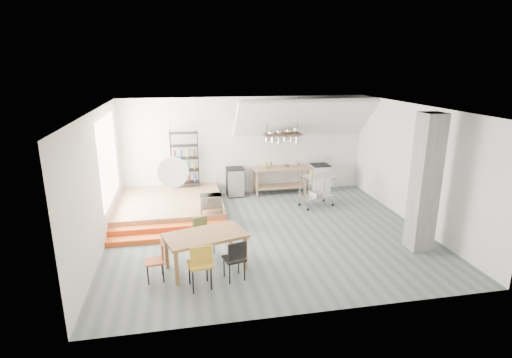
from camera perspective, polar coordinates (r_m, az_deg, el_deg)
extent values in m
plane|color=#555E62|center=(10.40, 1.74, -7.73)|extent=(8.00, 8.00, 0.00)
cube|color=silver|center=(13.21, -1.51, 4.75)|extent=(8.00, 0.04, 3.20)
cube|color=silver|center=(9.82, -21.59, -0.42)|extent=(0.04, 7.00, 3.20)
cube|color=silver|center=(11.41, 21.83, 1.75)|extent=(0.04, 7.00, 3.20)
cube|color=white|center=(9.57, 1.90, 10.08)|extent=(8.00, 7.00, 0.02)
cube|color=white|center=(12.90, 6.91, 8.64)|extent=(4.40, 1.44, 1.32)
cube|color=white|center=(11.20, -20.28, 2.71)|extent=(0.02, 2.50, 2.20)
cube|color=#956E4A|center=(11.98, -12.17, -3.79)|extent=(3.00, 3.00, 0.40)
cube|color=#D35118|center=(10.21, -12.29, -8.18)|extent=(3.00, 0.35, 0.13)
cube|color=#D35118|center=(10.51, -12.28, -7.07)|extent=(3.00, 0.35, 0.27)
cube|color=slate|center=(9.82, 22.99, -0.58)|extent=(0.50, 0.50, 3.20)
cube|color=#956E4A|center=(13.26, 3.45, 1.57)|extent=(1.80, 0.60, 0.06)
cube|color=#956E4A|center=(13.43, 3.41, -1.03)|extent=(1.70, 0.55, 0.04)
cube|color=#956E4A|center=(13.80, 6.50, 0.15)|extent=(0.06, 0.06, 0.86)
cube|color=#956E4A|center=(13.41, -0.21, -0.22)|extent=(0.06, 0.06, 0.86)
cube|color=#956E4A|center=(13.40, 7.05, -0.36)|extent=(0.06, 0.06, 0.86)
cube|color=#956E4A|center=(13.00, 0.15, -0.76)|extent=(0.06, 0.06, 0.86)
cube|color=white|center=(13.78, 9.08, 0.10)|extent=(0.60, 0.60, 0.90)
cube|color=black|center=(13.66, 9.16, 2.00)|extent=(0.58, 0.58, 0.03)
cube|color=white|center=(13.88, 8.80, 2.80)|extent=(0.60, 0.05, 0.25)
cylinder|color=black|center=(13.82, 9.52, 2.26)|extent=(0.18, 0.18, 0.02)
cylinder|color=black|center=(13.73, 8.42, 2.22)|extent=(0.18, 0.18, 0.02)
cylinder|color=black|center=(13.57, 9.92, 1.98)|extent=(0.18, 0.18, 0.02)
cylinder|color=black|center=(13.48, 8.81, 1.93)|extent=(0.18, 0.18, 0.02)
cube|color=#3F2919|center=(12.82, 3.76, 6.42)|extent=(1.20, 0.50, 0.05)
cylinder|color=black|center=(12.62, 1.59, 8.93)|extent=(0.02, 0.02, 1.15)
cylinder|color=black|center=(12.87, 5.99, 8.99)|extent=(0.02, 0.02, 1.15)
cylinder|color=silver|center=(12.68, 1.61, 5.70)|extent=(0.16, 0.16, 0.12)
cylinder|color=silver|center=(12.73, 2.49, 5.63)|extent=(0.20, 0.20, 0.16)
cylinder|color=silver|center=(12.78, 3.37, 5.57)|extent=(0.16, 0.16, 0.20)
cylinder|color=silver|center=(12.83, 4.24, 5.77)|extent=(0.20, 0.20, 0.12)
cylinder|color=silver|center=(12.88, 5.10, 5.71)|extent=(0.16, 0.16, 0.16)
cylinder|color=silver|center=(12.94, 5.96, 5.64)|extent=(0.20, 0.20, 0.20)
cylinder|color=black|center=(13.00, -8.31, 3.04)|extent=(0.02, 0.02, 1.80)
cylinder|color=black|center=(12.99, -12.02, 2.85)|extent=(0.02, 0.02, 1.80)
cylinder|color=black|center=(12.65, -8.23, 2.68)|extent=(0.02, 0.02, 1.80)
cylinder|color=black|center=(12.64, -12.04, 2.48)|extent=(0.02, 0.02, 1.80)
cube|color=black|center=(13.00, -9.99, -0.45)|extent=(0.88, 0.38, 0.02)
cube|color=black|center=(12.90, -10.07, 1.25)|extent=(0.88, 0.38, 0.02)
cube|color=black|center=(12.80, -10.16, 2.98)|extent=(0.88, 0.38, 0.02)
cube|color=black|center=(12.72, -10.25, 4.74)|extent=(0.88, 0.38, 0.02)
cube|color=black|center=(12.65, -10.34, 6.51)|extent=(0.88, 0.38, 0.03)
cylinder|color=#3F762F|center=(12.97, -10.02, 0.14)|extent=(0.07, 0.07, 0.24)
cylinder|color=#A57F1B|center=(12.86, -10.10, 1.86)|extent=(0.07, 0.07, 0.24)
cylinder|color=maroon|center=(12.77, -10.19, 3.60)|extent=(0.07, 0.07, 0.24)
cube|color=#956E4A|center=(10.70, -6.47, -3.97)|extent=(0.60, 0.40, 0.03)
cylinder|color=black|center=(10.91, -5.12, -3.99)|extent=(0.02, 0.02, 0.13)
cylinder|color=black|center=(10.87, -7.96, -4.15)|extent=(0.02, 0.02, 0.13)
cylinder|color=black|center=(10.59, -4.93, -4.61)|extent=(0.02, 0.02, 0.13)
cylinder|color=black|center=(10.55, -7.85, -4.78)|extent=(0.02, 0.02, 0.13)
sphere|color=white|center=(7.84, -11.78, 0.95)|extent=(0.60, 0.60, 0.60)
cube|color=brown|center=(8.49, -7.28, -8.03)|extent=(1.84, 1.34, 0.06)
cube|color=brown|center=(9.22, -3.63, -8.55)|extent=(0.09, 0.09, 0.72)
cube|color=brown|center=(8.81, -12.68, -10.18)|extent=(0.09, 0.09, 0.72)
cube|color=brown|center=(8.58, -1.53, -10.52)|extent=(0.09, 0.09, 0.72)
cube|color=brown|center=(8.13, -11.26, -12.44)|extent=(0.09, 0.09, 0.72)
cube|color=#BC8D20|center=(7.93, -8.05, -11.97)|extent=(0.50, 0.50, 0.04)
cube|color=#BC8D20|center=(7.63, -7.81, -10.82)|extent=(0.42, 0.11, 0.38)
cylinder|color=black|center=(7.87, -8.98, -14.34)|extent=(0.03, 0.03, 0.48)
cylinder|color=black|center=(7.93, -6.42, -13.98)|extent=(0.03, 0.03, 0.48)
cylinder|color=black|center=(8.17, -9.48, -13.14)|extent=(0.03, 0.03, 0.48)
cylinder|color=black|center=(8.23, -7.02, -12.81)|extent=(0.03, 0.03, 0.48)
cube|color=black|center=(8.17, -3.16, -11.27)|extent=(0.48, 0.48, 0.04)
cube|color=black|center=(7.91, -2.70, -10.22)|extent=(0.38, 0.13, 0.35)
cylinder|color=black|center=(8.10, -3.78, -13.40)|extent=(0.03, 0.03, 0.44)
cylinder|color=black|center=(8.20, -1.64, -12.96)|extent=(0.03, 0.03, 0.44)
cylinder|color=black|center=(8.36, -4.58, -12.40)|extent=(0.03, 0.03, 0.44)
cylinder|color=black|center=(8.46, -2.51, -12.00)|extent=(0.03, 0.03, 0.44)
cube|color=#626A32|center=(9.26, -7.41, -8.07)|extent=(0.52, 0.52, 0.04)
cube|color=#626A32|center=(9.30, -8.02, -6.36)|extent=(0.34, 0.20, 0.34)
cylinder|color=black|center=(9.54, -7.05, -8.75)|extent=(0.03, 0.03, 0.42)
cylinder|color=black|center=(9.40, -8.67, -9.21)|extent=(0.03, 0.03, 0.42)
cylinder|color=black|center=(9.30, -6.03, -9.39)|extent=(0.03, 0.03, 0.42)
cylinder|color=black|center=(9.16, -7.68, -9.88)|extent=(0.03, 0.03, 0.42)
cube|color=#B34419|center=(8.38, -14.31, -11.31)|extent=(0.41, 0.41, 0.04)
cube|color=#B34419|center=(8.29, -13.26, -9.78)|extent=(0.08, 0.35, 0.32)
cylinder|color=black|center=(8.36, -13.10, -12.96)|extent=(0.03, 0.03, 0.41)
cylinder|color=black|center=(8.62, -13.28, -12.03)|extent=(0.03, 0.03, 0.41)
cylinder|color=black|center=(8.35, -15.17, -13.16)|extent=(0.03, 0.03, 0.41)
cylinder|color=black|center=(8.61, -15.28, -12.21)|extent=(0.03, 0.03, 0.41)
cube|color=silver|center=(12.15, 8.76, 0.40)|extent=(1.08, 0.78, 0.04)
cube|color=silver|center=(12.33, 8.63, -2.41)|extent=(1.08, 0.78, 0.03)
cylinder|color=silver|center=(12.72, 9.75, -1.12)|extent=(0.03, 0.03, 0.93)
sphere|color=black|center=(12.85, 9.66, -3.00)|extent=(0.09, 0.09, 0.09)
cylinder|color=silver|center=(12.23, 6.28, -1.68)|extent=(0.03, 0.03, 0.93)
sphere|color=black|center=(12.37, 6.21, -3.64)|extent=(0.09, 0.09, 0.09)
cylinder|color=silver|center=(12.35, 11.03, -1.70)|extent=(0.03, 0.03, 0.93)
sphere|color=black|center=(12.49, 10.92, -3.64)|extent=(0.09, 0.09, 0.09)
cylinder|color=silver|center=(11.85, 7.50, -2.31)|extent=(0.03, 0.03, 0.93)
sphere|color=black|center=(12.00, 7.42, -4.32)|extent=(0.09, 0.09, 0.09)
cube|color=black|center=(13.14, -3.01, -0.41)|extent=(0.55, 0.55, 0.94)
imported|color=beige|center=(10.64, -6.50, -3.09)|extent=(0.59, 0.42, 0.32)
imported|color=silver|center=(13.25, 4.45, 1.81)|extent=(0.29, 0.29, 0.06)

